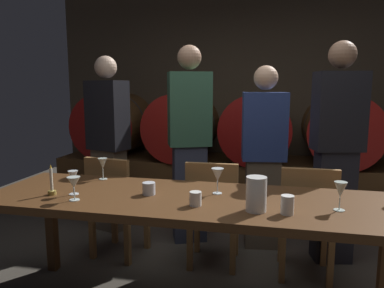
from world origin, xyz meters
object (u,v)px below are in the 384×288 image
(chair_right, at_px, (307,217))
(wine_glass_center, at_px, (74,183))
(wine_glass_left, at_px, (103,164))
(candle_center, at_px, (52,186))
(wine_barrel_far_left, at_px, (116,124))
(wine_glass_far_left, at_px, (73,177))
(chair_left, at_px, (115,202))
(cup_far_left, at_px, (149,188))
(pitcher, at_px, (256,194))
(chair_center, at_px, (213,209))
(cup_center_left, at_px, (195,199))
(dining_table, at_px, (192,209))
(guest_center_left, at_px, (189,143))
(wine_barrel_center, at_px, (256,128))
(guest_far_right, at_px, (337,151))
(wine_barrel_left, at_px, (183,126))
(guest_far_left, at_px, (108,142))
(guest_center_right, at_px, (263,156))
(wine_glass_right, at_px, (218,175))
(cup_center_right, at_px, (287,205))
(wine_glass_far_right, at_px, (340,190))
(wine_barrel_right, at_px, (340,130))

(chair_right, relative_size, wine_glass_center, 6.15)
(wine_glass_left, bearing_deg, wine_glass_center, -83.15)
(candle_center, bearing_deg, wine_barrel_far_left, 105.88)
(wine_glass_left, bearing_deg, candle_center, -107.90)
(chair_right, relative_size, wine_glass_far_left, 5.79)
(chair_left, height_order, cup_far_left, chair_left)
(pitcher, bearing_deg, chair_right, 66.23)
(wine_barrel_far_left, xyz_separation_m, cup_far_left, (1.34, -2.48, -0.13))
(chair_center, xyz_separation_m, cup_far_left, (-0.30, -0.65, 0.33))
(wine_glass_center, distance_m, cup_center_left, 0.73)
(dining_table, height_order, guest_center_left, guest_center_left)
(wine_barrel_center, distance_m, guest_far_right, 1.65)
(wine_barrel_left, height_order, chair_center, wine_barrel_left)
(dining_table, height_order, guest_far_left, guest_far_left)
(dining_table, bearing_deg, guest_far_right, 45.40)
(wine_barrel_left, distance_m, guest_far_left, 1.34)
(dining_table, distance_m, guest_center_right, 1.22)
(wine_glass_center, height_order, wine_glass_right, wine_glass_right)
(cup_center_right, bearing_deg, cup_center_left, 176.21)
(guest_far_right, bearing_deg, chair_right, 45.49)
(guest_center_left, distance_m, candle_center, 1.41)
(chair_center, xyz_separation_m, guest_center_left, (-0.30, 0.49, 0.45))
(candle_center, xyz_separation_m, wine_glass_left, (0.14, 0.43, 0.06))
(wine_barrel_center, xyz_separation_m, chair_center, (-0.24, -1.83, -0.46))
(pitcher, distance_m, wine_glass_center, 1.07)
(chair_left, xyz_separation_m, guest_center_left, (0.53, 0.49, 0.45))
(wine_barrel_left, bearing_deg, cup_center_right, -65.28)
(chair_right, distance_m, wine_glass_right, 0.88)
(guest_center_right, relative_size, wine_glass_left, 10.36)
(chair_left, distance_m, cup_center_right, 1.63)
(candle_center, xyz_separation_m, wine_glass_far_right, (1.71, 0.08, 0.06))
(chair_left, height_order, wine_glass_right, wine_glass_right)
(chair_right, xyz_separation_m, cup_center_left, (-0.69, -0.77, 0.33))
(wine_barrel_center, xyz_separation_m, wine_glass_right, (-0.13, -2.37, -0.05))
(guest_far_right, height_order, pitcher, guest_far_right)
(wine_barrel_center, distance_m, wine_glass_left, 2.41)
(wine_glass_center, bearing_deg, chair_center, 50.90)
(cup_center_left, bearing_deg, guest_center_left, 104.40)
(wine_barrel_center, bearing_deg, dining_table, -96.09)
(chair_right, relative_size, cup_center_left, 10.86)
(wine_barrel_right, distance_m, guest_center_left, 2.04)
(wine_barrel_center, xyz_separation_m, guest_far_right, (0.72, -1.49, -0.01))
(wine_barrel_right, bearing_deg, wine_glass_left, -132.12)
(wine_barrel_right, xyz_separation_m, wine_glass_left, (-1.98, -2.19, -0.06))
(guest_center_left, distance_m, wine_glass_right, 1.11)
(wine_barrel_left, height_order, chair_left, wine_barrel_left)
(candle_center, relative_size, cup_far_left, 2.40)
(wine_glass_center, bearing_deg, wine_barrel_far_left, 109.31)
(wine_glass_center, distance_m, cup_center_right, 1.23)
(guest_far_right, height_order, candle_center, guest_far_right)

